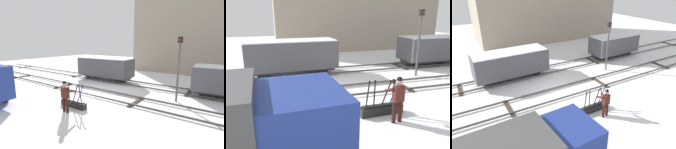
{
  "view_description": "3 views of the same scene",
  "coord_description": "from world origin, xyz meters",
  "views": [
    {
      "loc": [
        8.03,
        -9.08,
        3.74
      ],
      "look_at": [
        -0.25,
        2.72,
        0.98
      ],
      "focal_mm": 26.61,
      "sensor_mm": 36.0,
      "label": 1
    },
    {
      "loc": [
        -3.16,
        -10.01,
        3.92
      ],
      "look_at": [
        -0.16,
        0.06,
        0.97
      ],
      "focal_mm": 35.45,
      "sensor_mm": 36.0,
      "label": 2
    },
    {
      "loc": [
        -5.88,
        -10.8,
        7.09
      ],
      "look_at": [
        0.93,
        0.95,
        0.89
      ],
      "focal_mm": 32.97,
      "sensor_mm": 36.0,
      "label": 3
    }
  ],
  "objects": [
    {
      "name": "switch_lever_frame",
      "position": [
        0.81,
        -2.75,
        0.25
      ],
      "size": [
        1.81,
        0.41,
        1.45
      ],
      "rotation": [
        0.0,
        0.0,
        0.03
      ],
      "color": "black",
      "rests_on": "ground_plane"
    },
    {
      "name": "track_main_line",
      "position": [
        0.0,
        0.0,
        0.11
      ],
      "size": [
        44.0,
        1.94,
        0.18
      ],
      "color": "#4C4742",
      "rests_on": "ground_plane"
    },
    {
      "name": "rail_worker",
      "position": [
        1.04,
        -3.5,
        0.99
      ],
      "size": [
        0.54,
        0.67,
        1.75
      ],
      "rotation": [
        0.0,
        0.0,
        0.03
      ],
      "color": "#351511",
      "rests_on": "ground_plane"
    },
    {
      "name": "ground_plane",
      "position": [
        0.0,
        0.0,
        0.0
      ],
      "size": [
        60.0,
        60.0,
        0.0
      ],
      "primitive_type": "plane",
      "color": "white"
    },
    {
      "name": "freight_car_mid_siding",
      "position": [
        8.53,
        4.05,
        1.28
      ],
      "size": [
        4.87,
        2.2,
        2.2
      ],
      "rotation": [
        0.0,
        0.0,
        0.01
      ],
      "color": "#2D2B28",
      "rests_on": "ground_plane"
    },
    {
      "name": "signal_post",
      "position": [
        5.55,
        1.67,
        2.49
      ],
      "size": [
        0.24,
        0.32,
        4.1
      ],
      "color": "#4C4C4C",
      "rests_on": "ground_plane"
    },
    {
      "name": "track_siding_near",
      "position": [
        0.0,
        4.05,
        0.11
      ],
      "size": [
        44.0,
        1.94,
        0.18
      ],
      "color": "#4C4742",
      "rests_on": "ground_plane"
    },
    {
      "name": "freight_car_back_track",
      "position": [
        -2.01,
        4.05,
        1.31
      ],
      "size": [
        5.63,
        2.27,
        2.26
      ],
      "rotation": [
        0.0,
        0.0,
        0.03
      ],
      "color": "#2D2B28",
      "rests_on": "ground_plane"
    }
  ]
}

